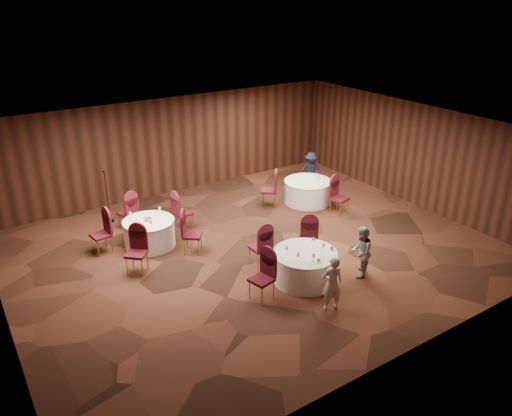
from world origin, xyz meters
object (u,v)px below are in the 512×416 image
table_main (305,266)px  man_c (311,170)px  table_left (149,233)px  woman_a (332,283)px  mic_stand (109,207)px  woman_b (361,252)px  table_right (307,191)px

table_main → man_c: man_c is taller
table_left → woman_a: bearing=-65.9°
mic_stand → table_left: bearing=-78.5°
mic_stand → woman_a: bearing=-69.5°
woman_a → man_c: (4.10, 5.83, 0.00)m
table_left → woman_b: woman_b is taller
table_left → woman_a: 5.34m
table_left → table_right: size_ratio=0.90×
woman_b → mic_stand: bearing=-96.2°
table_left → woman_b: 5.57m
table_right → woman_a: 5.86m
woman_a → woman_b: 1.61m
man_c → table_main: bearing=-76.4°
table_main → table_right: 4.73m
mic_stand → woman_b: (4.07, -6.30, 0.19)m
mic_stand → table_main: bearing=-63.7°
woman_b → man_c: size_ratio=1.02×
table_main → woman_a: bearing=-100.8°
table_main → table_right: (2.99, 3.67, -0.00)m
woman_a → man_c: bearing=-107.3°
mic_stand → woman_a: size_ratio=1.23×
table_left → mic_stand: mic_stand is taller
table_left → mic_stand: bearing=101.5°
table_main → table_left: size_ratio=1.11×
table_main → table_left: same height
table_right → table_main: bearing=-129.2°
woman_b → man_c: (2.64, 5.17, -0.01)m
woman_a → man_c: 7.13m
table_left → table_main: bearing=-56.5°
table_left → table_right: 5.40m
mic_stand → man_c: mic_stand is taller
table_right → man_c: bearing=46.8°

